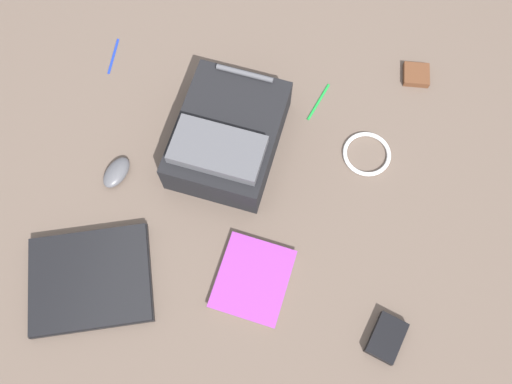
# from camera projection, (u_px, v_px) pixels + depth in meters

# --- Properties ---
(ground_plane) EXTENTS (3.69, 3.69, 0.00)m
(ground_plane) POSITION_uv_depth(u_px,v_px,m) (249.00, 193.00, 1.57)
(ground_plane) COLOR brown
(backpack) EXTENTS (0.33, 0.41, 0.16)m
(backpack) POSITION_uv_depth(u_px,v_px,m) (227.00, 136.00, 1.56)
(backpack) COLOR black
(backpack) RESTS_ON ground_plane
(laptop) EXTENTS (0.40, 0.37, 0.03)m
(laptop) POSITION_uv_depth(u_px,v_px,m) (90.00, 279.00, 1.46)
(laptop) COLOR black
(laptop) RESTS_ON ground_plane
(book_manual) EXTENTS (0.22, 0.25, 0.02)m
(book_manual) POSITION_uv_depth(u_px,v_px,m) (253.00, 279.00, 1.47)
(book_manual) COLOR silver
(book_manual) RESTS_ON ground_plane
(computer_mouse) EXTENTS (0.09, 0.12, 0.03)m
(computer_mouse) POSITION_uv_depth(u_px,v_px,m) (116.00, 172.00, 1.57)
(computer_mouse) COLOR #4C4C51
(computer_mouse) RESTS_ON ground_plane
(cable_coil) EXTENTS (0.15, 0.15, 0.01)m
(cable_coil) POSITION_uv_depth(u_px,v_px,m) (367.00, 154.00, 1.61)
(cable_coil) COLOR silver
(cable_coil) RESTS_ON ground_plane
(power_brick) EXTENTS (0.11, 0.14, 0.03)m
(power_brick) POSITION_uv_depth(u_px,v_px,m) (387.00, 338.00, 1.41)
(power_brick) COLOR black
(power_brick) RESTS_ON ground_plane
(pen_black) EXTENTS (0.01, 0.14, 0.01)m
(pen_black) POSITION_uv_depth(u_px,v_px,m) (113.00, 56.00, 1.73)
(pen_black) COLOR #1933B2
(pen_black) RESTS_ON ground_plane
(pen_blue) EXTENTS (0.06, 0.14, 0.01)m
(pen_blue) POSITION_uv_depth(u_px,v_px,m) (318.00, 101.00, 1.67)
(pen_blue) COLOR #198C33
(pen_blue) RESTS_ON ground_plane
(earbud_pouch) EXTENTS (0.09, 0.09, 0.02)m
(earbud_pouch) POSITION_uv_depth(u_px,v_px,m) (416.00, 75.00, 1.70)
(earbud_pouch) COLOR #59331E
(earbud_pouch) RESTS_ON ground_plane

